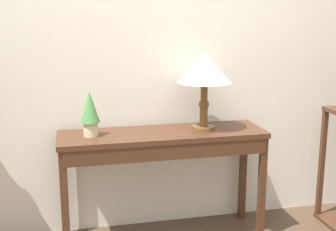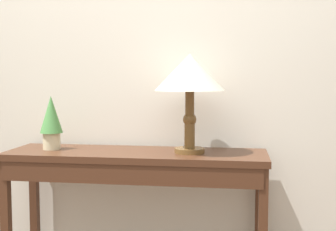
{
  "view_description": "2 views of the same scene",
  "coord_description": "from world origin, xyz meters",
  "views": [
    {
      "loc": [
        -0.6,
        -1.59,
        1.56
      ],
      "look_at": [
        0.07,
        1.36,
        0.86
      ],
      "focal_mm": 48.29,
      "sensor_mm": 36.0,
      "label": 1
    },
    {
      "loc": [
        0.54,
        -1.07,
        1.16
      ],
      "look_at": [
        0.17,
        1.36,
        0.96
      ],
      "focal_mm": 48.6,
      "sensor_mm": 36.0,
      "label": 2
    }
  ],
  "objects": [
    {
      "name": "back_wall_with_art",
      "position": [
        0.0,
        1.56,
        1.4
      ],
      "size": [
        9.0,
        0.1,
        2.8
      ],
      "color": "silver",
      "rests_on": "ground"
    },
    {
      "name": "table_lamp",
      "position": [
        0.3,
        1.27,
        1.17
      ],
      "size": [
        0.36,
        0.36,
        0.51
      ],
      "color": "brown",
      "rests_on": "console_table"
    },
    {
      "name": "potted_plant_on_console",
      "position": [
        -0.46,
        1.27,
        0.93
      ],
      "size": [
        0.12,
        0.12,
        0.29
      ],
      "color": "beige",
      "rests_on": "console_table"
    },
    {
      "name": "console_table",
      "position": [
        0.01,
        1.24,
        0.67
      ],
      "size": [
        1.38,
        0.41,
        0.77
      ],
      "color": "#472819",
      "rests_on": "ground"
    }
  ]
}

